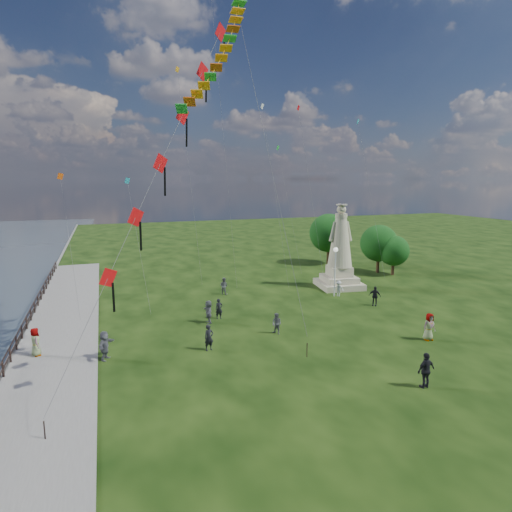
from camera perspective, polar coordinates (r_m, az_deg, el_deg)
name	(u,v)px	position (r m, az deg, el deg)	size (l,w,h in m)	color
waterfront	(34,356)	(30.36, -27.52, -11.72)	(200.00, 200.00, 1.51)	#304048
statue	(340,256)	(43.13, 11.12, -0.05)	(4.61, 4.61, 8.28)	#BDB68F
lamppost	(335,261)	(39.68, 10.53, -0.68)	(0.42, 0.42, 4.57)	silver
tree_row	(355,239)	(52.75, 13.04, 2.22)	(7.83, 12.38, 6.39)	#382314
person_0	(209,338)	(27.56, -6.29, -10.77)	(0.61, 0.40, 1.68)	black
person_1	(277,324)	(30.19, 2.78, -9.00)	(0.73, 0.45, 1.50)	#595960
person_3	(426,370)	(24.48, 21.72, -13.96)	(1.12, 0.57, 1.90)	black
person_4	(429,327)	(31.26, 22.08, -8.73)	(0.91, 0.56, 1.86)	#595960
person_5	(105,345)	(27.59, -19.52, -11.18)	(1.65, 0.71, 1.78)	#595960
person_6	(219,309)	(33.42, -4.95, -7.03)	(0.58, 0.38, 1.58)	black
person_7	(224,286)	(40.24, -4.31, -4.01)	(0.79, 0.49, 1.62)	#595960
person_8	(339,288)	(40.28, 10.96, -4.27)	(0.94, 0.49, 1.46)	silver
person_9	(375,296)	(38.00, 15.55, -5.16)	(1.00, 0.51, 1.70)	black
person_10	(36,343)	(29.60, -27.32, -10.32)	(0.85, 0.52, 1.74)	#595960
person_11	(209,312)	(32.53, -6.35, -7.39)	(1.62, 0.70, 1.75)	#595960
red_kite_train	(170,146)	(23.98, -11.40, 14.14)	(10.67, 9.35, 19.99)	black
small_kites	(238,142)	(44.68, -2.35, 14.93)	(31.93, 14.68, 30.41)	teal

